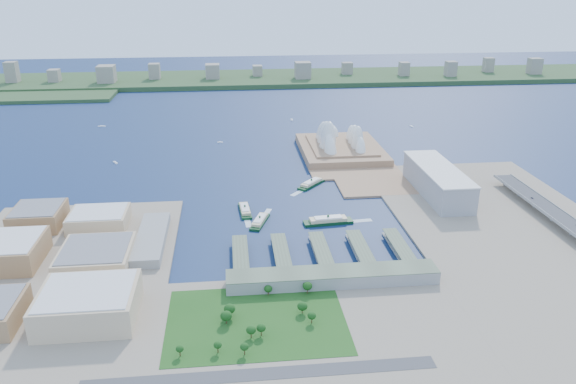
{
  "coord_description": "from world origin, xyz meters",
  "views": [
    {
      "loc": [
        -76.47,
        -591.51,
        274.44
      ],
      "look_at": [
        -5.43,
        67.92,
        18.0
      ],
      "focal_mm": 35.0,
      "sensor_mm": 36.0,
      "label": 1
    }
  ],
  "objects": [
    {
      "name": "ferry_d",
      "position": [
        35.66,
        6.38,
        5.54
      ],
      "size": [
        59.65,
        19.95,
        11.08
      ],
      "primitive_type": null,
      "rotation": [
        0.0,
        0.0,
        1.66
      ],
      "color": "#0D3517",
      "rests_on": "ground"
    },
    {
      "name": "opera_house",
      "position": [
        105.0,
        280.0,
        32.0
      ],
      "size": [
        134.0,
        180.0,
        58.0
      ],
      "primitive_type": null,
      "color": "white",
      "rests_on": "peninsula"
    },
    {
      "name": "park",
      "position": [
        -60.0,
        -190.0,
        11.0
      ],
      "size": [
        150.0,
        110.0,
        16.0
      ],
      "primitive_type": null,
      "color": "#194714",
      "rests_on": "south_land"
    },
    {
      "name": "car_c",
      "position": [
        296.0,
        21.14,
        15.5
      ],
      "size": [
        1.81,
        4.45,
        1.29
      ],
      "primitive_type": "imported",
      "color": "slate",
      "rests_on": "expressway"
    },
    {
      "name": "ground",
      "position": [
        0.0,
        0.0,
        0.0
      ],
      "size": [
        3000.0,
        3000.0,
        0.0
      ],
      "primitive_type": "plane",
      "color": "#0D2040",
      "rests_on": "ground"
    },
    {
      "name": "boat_d",
      "position": [
        -323.06,
        503.45,
        1.18
      ],
      "size": [
        14.01,
        3.17,
        2.36
      ],
      "primitive_type": null,
      "rotation": [
        0.0,
        0.0,
        1.58
      ],
      "color": "white",
      "rests_on": "ground"
    },
    {
      "name": "boat_e",
      "position": [
        50.25,
        514.53,
        1.52
      ],
      "size": [
        4.65,
        12.57,
        3.03
      ],
      "primitive_type": null,
      "rotation": [
        0.0,
        0.0,
        -0.06
      ],
      "color": "white",
      "rests_on": "ground"
    },
    {
      "name": "far_skyline",
      "position": [
        0.0,
        960.0,
        39.5
      ],
      "size": [
        1900.0,
        140.0,
        55.0
      ],
      "primitive_type": null,
      "color": "gray",
      "rests_on": "far_shore"
    },
    {
      "name": "boat_a",
      "position": [
        -256.14,
        268.32,
        1.27
      ],
      "size": [
        9.65,
        12.93,
        2.54
      ],
      "primitive_type": null,
      "rotation": [
        0.0,
        0.0,
        0.55
      ],
      "color": "white",
      "rests_on": "ground"
    },
    {
      "name": "ferry_a",
      "position": [
        -61.06,
        51.13,
        4.69
      ],
      "size": [
        16.14,
        50.39,
        9.38
      ],
      "primitive_type": null,
      "rotation": [
        0.0,
        0.0,
        0.07
      ],
      "color": "#0D3517",
      "rests_on": "ground"
    },
    {
      "name": "boat_c",
      "position": [
        275.46,
        437.48,
        1.28
      ],
      "size": [
        4.36,
        11.6,
        2.55
      ],
      "primitive_type": null,
      "rotation": [
        0.0,
        0.0,
        3.24
      ],
      "color": "white",
      "rests_on": "ground"
    },
    {
      "name": "boat_b",
      "position": [
        -93.29,
        365.25,
        1.27
      ],
      "size": [
        9.53,
        3.76,
        2.53
      ],
      "primitive_type": null,
      "rotation": [
        0.0,
        0.0,
        1.52
      ],
      "color": "white",
      "rests_on": "ground"
    },
    {
      "name": "peninsula",
      "position": [
        107.5,
        260.0,
        1.5
      ],
      "size": [
        135.0,
        220.0,
        3.0
      ],
      "primitive_type": "cube",
      "color": "#957051",
      "rests_on": "ground"
    },
    {
      "name": "ferry_wharves",
      "position": [
        14.0,
        -75.0,
        4.65
      ],
      "size": [
        184.0,
        90.0,
        9.3
      ],
      "primitive_type": null,
      "color": "#4E5D46",
      "rests_on": "ground"
    },
    {
      "name": "ferry_c",
      "position": [
        -44.64,
        15.78,
        4.6
      ],
      "size": [
        27.62,
        50.07,
        9.21
      ],
      "primitive_type": null,
      "rotation": [
        0.0,
        0.0,
        2.81
      ],
      "color": "#0D3517",
      "rests_on": "ground"
    },
    {
      "name": "east_land",
      "position": [
        240.0,
        -50.0,
        1.5
      ],
      "size": [
        240.0,
        500.0,
        3.0
      ],
      "primitive_type": "cube",
      "color": "gray",
      "rests_on": "ground"
    },
    {
      "name": "toaster_building",
      "position": [
        195.0,
        80.0,
        20.5
      ],
      "size": [
        45.0,
        155.0,
        35.0
      ],
      "primitive_type": "cube",
      "color": "gray",
      "rests_on": "east_land"
    },
    {
      "name": "south_land",
      "position": [
        0.0,
        -210.0,
        1.5
      ],
      "size": [
        720.0,
        180.0,
        3.0
      ],
      "primitive_type": "cube",
      "color": "gray",
      "rests_on": "ground"
    },
    {
      "name": "ferry_b",
      "position": [
        34.95,
        135.83,
        4.92
      ],
      "size": [
        44.35,
        47.77,
        9.84
      ],
      "primitive_type": null,
      "rotation": [
        0.0,
        0.0,
        -0.72
      ],
      "color": "#0D3517",
      "rests_on": "ground"
    },
    {
      "name": "expressway",
      "position": [
        300.0,
        -60.0,
        8.93
      ],
      "size": [
        26.0,
        340.0,
        11.85
      ],
      "primitive_type": null,
      "color": "gray",
      "rests_on": "east_land"
    },
    {
      "name": "far_shore",
      "position": [
        0.0,
        980.0,
        6.0
      ],
      "size": [
        2200.0,
        260.0,
        12.0
      ],
      "primitive_type": "cube",
      "color": "#2D4926",
      "rests_on": "ground"
    },
    {
      "name": "west_land",
      "position": [
        -250.0,
        -105.0,
        1.5
      ],
      "size": [
        220.0,
        390.0,
        3.0
      ],
      "primitive_type": "cube",
      "color": "gray",
      "rests_on": "ground"
    },
    {
      "name": "terminal_building",
      "position": [
        15.0,
        -135.0,
        9.0
      ],
      "size": [
        200.0,
        28.0,
        12.0
      ],
      "primitive_type": "cube",
      "color": "gray",
      "rests_on": "south_land"
    },
    {
      "name": "west_buildings",
      "position": [
        -250.0,
        -70.0,
        16.5
      ],
      "size": [
        200.0,
        280.0,
        27.0
      ],
      "primitive_type": null,
      "color": "#936F49",
      "rests_on": "west_land"
    }
  ]
}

